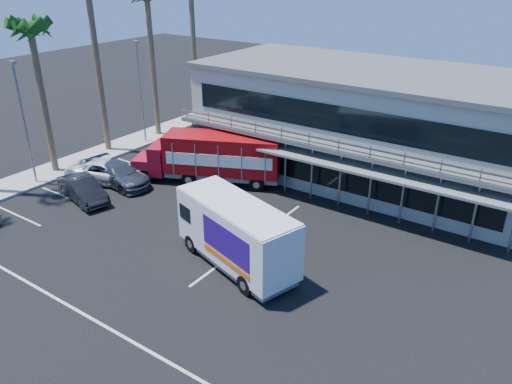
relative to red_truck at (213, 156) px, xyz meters
The scene contains 13 objects.
ground 9.40m from the red_truck, 59.96° to the right, with size 120.00×120.00×0.00m, color black.
building 10.48m from the red_truck, 42.37° to the left, with size 22.40×12.00×7.30m.
curb_strip 10.71m from the red_truck, 169.16° to the right, with size 3.00×32.00×0.16m, color #A5A399.
palm_c 13.61m from the red_truck, 154.12° to the right, with size 2.80×2.80×10.75m.
palm_e 14.26m from the red_truck, 153.56° to the left, with size 2.80×2.80×12.25m.
light_pole_near 12.16m from the red_truck, 143.89° to the right, with size 0.50×0.25×8.09m.
light_pole_far 10.40m from the red_truck, 162.55° to the left, with size 0.50×0.25×8.09m.
red_truck is the anchor object (origin of this frame).
white_van 10.38m from the red_truck, 44.76° to the right, with size 7.30×4.32×3.37m.
parked_car_b 8.43m from the red_truck, 125.72° to the right, with size 1.54×4.43×1.46m, color black.
parked_car_c 7.16m from the red_truck, 145.21° to the right, with size 2.48×5.37×1.49m, color white.
parked_car_d 6.34m from the red_truck, 141.32° to the right, with size 2.07×5.09×1.48m, color #313641.
parked_car_e 5.75m from the red_truck, 150.05° to the left, with size 1.58×3.94×1.34m, color slate.
Camera 1 is at (15.23, -15.80, 13.65)m, focal length 35.00 mm.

